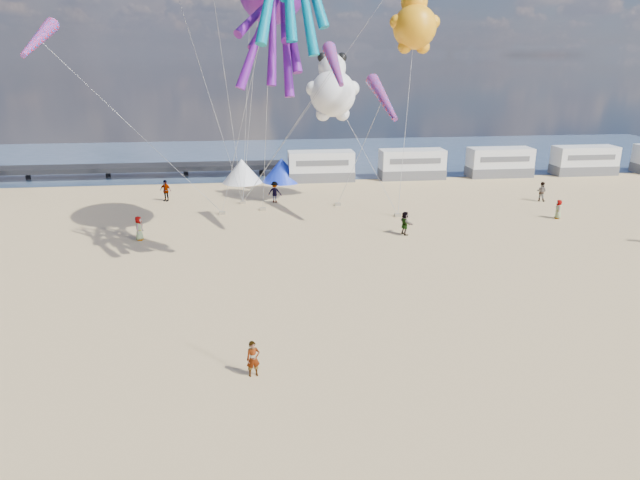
{
  "coord_description": "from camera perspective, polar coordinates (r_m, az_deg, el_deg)",
  "views": [
    {
      "loc": [
        -0.8,
        -17.05,
        12.24
      ],
      "look_at": [
        1.91,
        6.0,
        4.7
      ],
      "focal_mm": 32.0,
      "sensor_mm": 36.0,
      "label": 1
    }
  ],
  "objects": [
    {
      "name": "ground",
      "position": [
        21.0,
        -3.42,
        -17.69
      ],
      "size": [
        120.0,
        120.0,
        0.0
      ],
      "primitive_type": "plane",
      "color": "#DBB97E",
      "rests_on": "ground"
    },
    {
      "name": "motorhome_3",
      "position": [
        67.94,
        24.92,
        7.24
      ],
      "size": [
        6.6,
        2.5,
        3.0
      ],
      "primitive_type": "cube",
      "color": "silver",
      "rests_on": "ground"
    },
    {
      "name": "windsock_mid",
      "position": [
        42.19,
        6.33,
        13.87
      ],
      "size": [
        1.67,
        5.75,
        5.67
      ],
      "primitive_type": null,
      "rotation": [
        0.0,
        0.0,
        0.12
      ],
      "color": "red"
    },
    {
      "name": "sandbag_b",
      "position": [
        47.49,
        -5.73,
        3.1
      ],
      "size": [
        0.5,
        0.35,
        0.22
      ],
      "primitive_type": "cube",
      "color": "gray",
      "rests_on": "ground"
    },
    {
      "name": "standing_person",
      "position": [
        23.28,
        -6.7,
        -11.71
      ],
      "size": [
        0.61,
        0.47,
        1.5
      ],
      "primitive_type": "imported",
      "rotation": [
        0.0,
        0.0,
        0.22
      ],
      "color": "tan",
      "rests_on": "ground"
    },
    {
      "name": "beachgoer_3",
      "position": [
        51.97,
        -15.19,
        4.8
      ],
      "size": [
        1.4,
        1.19,
        1.88
      ],
      "primitive_type": "imported",
      "rotation": [
        0.0,
        0.0,
        5.79
      ],
      "color": "#7F6659",
      "rests_on": "ground"
    },
    {
      "name": "tent_white",
      "position": [
        58.12,
        -7.82,
        6.88
      ],
      "size": [
        4.0,
        4.0,
        2.4
      ],
      "primitive_type": "cone",
      "color": "white",
      "rests_on": "ground"
    },
    {
      "name": "sandbag_d",
      "position": [
        48.8,
        1.79,
        3.59
      ],
      "size": [
        0.5,
        0.35,
        0.22
      ],
      "primitive_type": "cube",
      "color": "gray",
      "rests_on": "ground"
    },
    {
      "name": "motorhome_1",
      "position": [
        60.3,
        9.18,
        7.51
      ],
      "size": [
        6.6,
        2.5,
        3.0
      ],
      "primitive_type": "cube",
      "color": "silver",
      "rests_on": "ground"
    },
    {
      "name": "motorhome_2",
      "position": [
        63.53,
        17.52,
        7.43
      ],
      "size": [
        6.6,
        2.5,
        3.0
      ],
      "primitive_type": "cube",
      "color": "silver",
      "rests_on": "ground"
    },
    {
      "name": "kite_panda",
      "position": [
        47.14,
        1.28,
        14.43
      ],
      "size": [
        5.23,
        5.03,
        6.29
      ],
      "primitive_type": null,
      "rotation": [
        0.0,
        0.0,
        -0.21
      ],
      "color": "white"
    },
    {
      "name": "motorhome_0",
      "position": [
        58.45,
        0.1,
        7.41
      ],
      "size": [
        6.6,
        2.5,
        3.0
      ],
      "primitive_type": "cube",
      "color": "silver",
      "rests_on": "ground"
    },
    {
      "name": "tent_blue",
      "position": [
        58.17,
        -3.85,
        7.01
      ],
      "size": [
        4.0,
        4.0,
        2.4
      ],
      "primitive_type": "cone",
      "color": "#1933CC",
      "rests_on": "ground"
    },
    {
      "name": "windsock_left",
      "position": [
        48.43,
        -26.33,
        17.56
      ],
      "size": [
        1.37,
        6.65,
        6.61
      ],
      "primitive_type": null,
      "rotation": [
        0.0,
        0.0,
        -0.04
      ],
      "color": "red"
    },
    {
      "name": "windsock_right",
      "position": [
        37.96,
        1.5,
        17.06
      ],
      "size": [
        1.16,
        4.7,
        4.66
      ],
      "primitive_type": null,
      "rotation": [
        0.0,
        0.0,
        0.06
      ],
      "color": "red"
    },
    {
      "name": "beachgoer_0",
      "position": [
        48.42,
        22.75,
        2.85
      ],
      "size": [
        0.5,
        0.63,
        1.51
      ],
      "primitive_type": "imported",
      "rotation": [
        0.0,
        0.0,
        4.43
      ],
      "color": "#7F6659",
      "rests_on": "ground"
    },
    {
      "name": "kite_teddy_orange",
      "position": [
        47.26,
        9.45,
        20.27
      ],
      "size": [
        5.14,
        5.0,
        5.72
      ],
      "primitive_type": null,
      "rotation": [
        0.0,
        0.0,
        0.36
      ],
      "color": "#FF9E11"
    },
    {
      "name": "sandbag_a",
      "position": [
        46.73,
        -9.76,
        2.68
      ],
      "size": [
        0.5,
        0.35,
        0.22
      ],
      "primitive_type": "cube",
      "color": "gray",
      "rests_on": "ground"
    },
    {
      "name": "sandbag_c",
      "position": [
        45.87,
        7.79,
        2.49
      ],
      "size": [
        0.5,
        0.35,
        0.22
      ],
      "primitive_type": "cube",
      "color": "gray",
      "rests_on": "ground"
    },
    {
      "name": "beachgoer_4",
      "position": [
        41.06,
        8.49,
        1.68
      ],
      "size": [
        0.64,
        1.07,
        1.7
      ],
      "primitive_type": "imported",
      "rotation": [
        0.0,
        0.0,
        1.81
      ],
      "color": "#7F6659",
      "rests_on": "ground"
    },
    {
      "name": "water",
      "position": [
        73.08,
        -6.04,
        8.27
      ],
      "size": [
        120.0,
        120.0,
        0.0
      ],
      "primitive_type": "plane",
      "color": "#364B68",
      "rests_on": "ground"
    },
    {
      "name": "beachgoer_1",
      "position": [
        53.82,
        21.27,
        4.54
      ],
      "size": [
        0.98,
        0.96,
        1.7
      ],
      "primitive_type": "imported",
      "rotation": [
        0.0,
        0.0,
        2.41
      ],
      "color": "#7F6659",
      "rests_on": "ground"
    },
    {
      "name": "beachgoer_2",
      "position": [
        49.83,
        -4.54,
        4.81
      ],
      "size": [
        1.05,
        0.91,
        1.84
      ],
      "primitive_type": "imported",
      "rotation": [
        0.0,
        0.0,
        2.87
      ],
      "color": "#7F6659",
      "rests_on": "ground"
    },
    {
      "name": "beachgoer_6",
      "position": [
        41.34,
        -17.65,
        1.13
      ],
      "size": [
        0.51,
        0.68,
        1.7
      ],
      "primitive_type": "imported",
      "rotation": [
        0.0,
        0.0,
        1.39
      ],
      "color": "#7F6659",
      "rests_on": "ground"
    },
    {
      "name": "sandbag_e",
      "position": [
        49.85,
        -7.71,
        3.75
      ],
      "size": [
        0.5,
        0.35,
        0.22
      ],
      "primitive_type": "cube",
      "color": "gray",
      "rests_on": "ground"
    }
  ]
}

